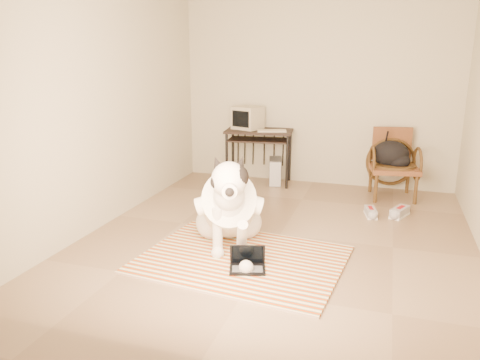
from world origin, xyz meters
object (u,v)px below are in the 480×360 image
at_px(dog, 229,208).
at_px(crt_monitor, 248,118).
at_px(backpack, 392,155).
at_px(pc_tower, 275,171).
at_px(rattan_chair, 393,163).
at_px(laptop, 247,263).
at_px(computer_desk, 259,138).

bearing_deg(dog, crt_monitor, 102.64).
bearing_deg(crt_monitor, backpack, -5.72).
height_order(pc_tower, backpack, backpack).
height_order(crt_monitor, rattan_chair, crt_monitor).
relative_size(laptop, computer_desk, 0.36).
height_order(crt_monitor, backpack, crt_monitor).
height_order(computer_desk, crt_monitor, crt_monitor).
height_order(rattan_chair, backpack, rattan_chair).
bearing_deg(crt_monitor, pc_tower, -0.95).
relative_size(dog, rattan_chair, 1.41).
xyz_separation_m(crt_monitor, pc_tower, (0.44, -0.01, -0.79)).
bearing_deg(computer_desk, laptop, -76.43).
relative_size(laptop, pc_tower, 0.85).
bearing_deg(computer_desk, backpack, -4.64).
bearing_deg(computer_desk, dog, -81.49).
xyz_separation_m(laptop, backpack, (1.20, 2.74, 0.51)).
xyz_separation_m(crt_monitor, rattan_chair, (2.11, -0.16, -0.51)).
relative_size(pc_tower, rattan_chair, 0.47).
xyz_separation_m(dog, computer_desk, (-0.36, 2.41, 0.28)).
distance_m(computer_desk, pc_tower, 0.57).
xyz_separation_m(dog, backpack, (1.53, 2.26, 0.18)).
xyz_separation_m(pc_tower, rattan_chair, (1.67, -0.15, 0.27)).
bearing_deg(pc_tower, dog, -87.34).
relative_size(crt_monitor, pc_tower, 1.06).
bearing_deg(laptop, computer_desk, 103.57).
height_order(dog, laptop, dog).
bearing_deg(rattan_chair, computer_desk, 176.93).
relative_size(dog, backpack, 2.64).
relative_size(crt_monitor, rattan_chair, 0.50).
height_order(computer_desk, backpack, computer_desk).
height_order(pc_tower, rattan_chair, rattan_chair).
relative_size(laptop, rattan_chair, 0.40).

